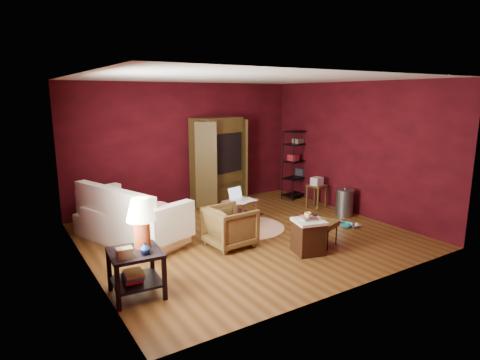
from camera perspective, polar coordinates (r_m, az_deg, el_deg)
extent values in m
cube|color=brown|center=(7.44, 0.83, -7.90)|extent=(5.50, 5.00, 0.02)
cube|color=white|center=(7.00, 0.90, 14.34)|extent=(5.50, 5.00, 0.02)
cube|color=#4A0A11|center=(9.27, -7.67, 4.93)|extent=(5.50, 0.02, 2.80)
cube|color=#4A0A11|center=(5.21, 16.13, -0.93)|extent=(5.50, 0.02, 2.80)
cube|color=#4A0A11|center=(6.06, -21.56, 0.47)|extent=(0.02, 5.00, 2.80)
cube|color=#4A0A11|center=(8.89, 15.98, 4.27)|extent=(0.02, 5.00, 2.80)
cube|color=white|center=(5.07, -19.22, 0.83)|extent=(0.02, 1.20, 1.40)
imported|color=white|center=(7.30, -15.73, -5.39)|extent=(1.35, 2.11, 0.80)
imported|color=black|center=(6.82, -1.44, -6.36)|extent=(0.73, 0.78, 0.75)
imported|color=silver|center=(8.13, 15.98, -5.69)|extent=(0.24, 0.11, 0.24)
imported|color=teal|center=(8.11, 14.97, -5.65)|extent=(0.26, 0.13, 0.24)
imported|color=#0D1A43|center=(5.15, -13.34, -9.45)|extent=(0.16, 0.17, 0.14)
imported|color=#EFEA75|center=(6.42, 9.63, -4.85)|extent=(0.13, 0.11, 0.11)
cube|color=black|center=(5.29, -14.71, -9.97)|extent=(0.68, 0.68, 0.04)
cube|color=black|center=(5.45, -14.49, -13.77)|extent=(0.63, 0.63, 0.03)
cube|color=black|center=(5.10, -16.99, -14.45)|extent=(0.06, 0.06, 0.59)
cube|color=black|center=(5.22, -10.69, -13.51)|extent=(0.06, 0.06, 0.59)
cube|color=black|center=(5.61, -18.11, -12.02)|extent=(0.06, 0.06, 0.59)
cube|color=black|center=(5.72, -12.40, -11.24)|extent=(0.06, 0.06, 0.59)
cylinder|color=#C04D23|center=(5.35, -13.76, -7.41)|extent=(0.23, 0.23, 0.36)
cone|color=#F2E5C6|center=(5.25, -13.93, -4.06)|extent=(0.41, 0.41, 0.29)
cube|color=olive|center=(5.09, -16.10, -9.94)|extent=(0.20, 0.14, 0.13)
cube|color=#BB2E3D|center=(5.42, -15.07, -13.40)|extent=(0.25, 0.31, 0.03)
cube|color=teal|center=(5.41, -14.98, -13.03)|extent=(0.25, 0.31, 0.03)
cube|color=gold|center=(5.39, -14.89, -12.66)|extent=(0.25, 0.31, 0.03)
cube|color=white|center=(7.32, -14.94, -6.10)|extent=(1.46, 2.19, 0.43)
cube|color=white|center=(7.04, -17.52, -4.54)|extent=(0.84, 1.98, 0.85)
cube|color=white|center=(6.49, -9.71, -6.02)|extent=(0.87, 0.46, 0.59)
cube|color=white|center=(8.07, -19.32, -2.96)|extent=(0.87, 0.46, 0.59)
ellipsoid|color=#FD2423|center=(6.81, -11.79, -4.32)|extent=(0.70, 0.70, 0.30)
ellipsoid|color=#FD2423|center=(7.25, -14.76, -3.28)|extent=(0.79, 0.79, 0.34)
ellipsoid|color=white|center=(7.69, -17.12, -2.89)|extent=(0.65, 0.65, 0.28)
cube|color=#3E1F0E|center=(6.64, 9.68, -8.12)|extent=(0.52, 0.52, 0.52)
cube|color=white|center=(6.55, 9.77, -5.80)|extent=(0.56, 0.56, 0.05)
cube|color=beige|center=(6.54, 9.78, -5.52)|extent=(0.29, 0.25, 0.02)
cube|color=teal|center=(6.54, 9.78, -5.34)|extent=(0.26, 0.22, 0.02)
cube|color=#BF4748|center=(6.53, 9.79, -5.17)|extent=(0.27, 0.24, 0.02)
cube|color=black|center=(6.58, 10.27, -4.86)|extent=(0.06, 0.16, 0.02)
cube|color=black|center=(6.99, 11.78, -6.06)|extent=(0.54, 0.54, 0.08)
cube|color=black|center=(7.00, 11.76, -6.47)|extent=(0.48, 0.48, 0.02)
cylinder|color=black|center=(6.84, 12.35, -8.37)|extent=(0.03, 0.03, 0.35)
cylinder|color=black|center=(7.13, 13.53, -7.59)|extent=(0.03, 0.03, 0.35)
cylinder|color=black|center=(6.98, 9.85, -7.85)|extent=(0.03, 0.03, 0.35)
cylinder|color=black|center=(7.27, 11.11, -7.11)|extent=(0.03, 0.03, 0.35)
cylinder|color=#F7EDCD|center=(7.83, 0.87, -6.75)|extent=(1.90, 1.90, 0.01)
cube|color=#471A13|center=(8.46, -0.62, -5.26)|extent=(1.27, 1.07, 0.01)
cube|color=#924E42|center=(7.78, 0.05, -3.01)|extent=(0.69, 0.55, 0.03)
cylinder|color=#924E42|center=(7.55, -0.42, -5.48)|extent=(0.04, 0.04, 0.51)
cylinder|color=#924E42|center=(7.92, 2.29, -4.66)|extent=(0.04, 0.04, 0.51)
cylinder|color=#924E42|center=(7.79, -2.23, -4.94)|extent=(0.04, 0.04, 0.51)
cylinder|color=#924E42|center=(8.15, 0.48, -4.17)|extent=(0.04, 0.04, 0.51)
cube|color=silver|center=(7.80, -0.11, -2.81)|extent=(0.37, 0.29, 0.02)
cube|color=silver|center=(7.84, -0.69, -1.86)|extent=(0.33, 0.14, 0.22)
cube|color=silver|center=(7.62, -0.05, -3.19)|extent=(0.32, 0.37, 0.00)
cube|color=silver|center=(7.81, 1.26, -2.82)|extent=(0.23, 0.32, 0.00)
cube|color=#513A17|center=(9.43, -3.29, 2.73)|extent=(1.30, 0.94, 2.02)
cube|color=black|center=(9.32, -2.84, 3.96)|extent=(1.05, 0.73, 0.90)
cube|color=#513A17|center=(8.78, -4.81, 2.02)|extent=(0.41, 0.34, 1.91)
cube|color=#513A17|center=(9.69, 0.61, 3.01)|extent=(0.20, 0.47, 1.91)
cube|color=#313437|center=(9.37, -3.07, 3.34)|extent=(0.78, 0.70, 0.55)
cube|color=black|center=(9.19, -1.85, 3.18)|extent=(0.51, 0.16, 0.42)
cube|color=#513A17|center=(9.49, -3.02, -0.46)|extent=(1.07, 0.78, 0.05)
cylinder|color=black|center=(9.65, 7.62, 1.83)|extent=(0.03, 0.03, 1.68)
cylinder|color=black|center=(10.27, 10.25, 2.36)|extent=(0.03, 0.03, 1.68)
cylinder|color=black|center=(9.85, 6.06, 2.08)|extent=(0.03, 0.03, 1.68)
cylinder|color=black|center=(10.46, 8.74, 2.59)|extent=(0.03, 0.03, 1.68)
cube|color=black|center=(10.21, 8.08, -1.90)|extent=(0.88, 0.53, 0.02)
cube|color=black|center=(10.11, 8.15, 0.41)|extent=(0.88, 0.53, 0.02)
cube|color=black|center=(10.04, 8.22, 2.75)|extent=(0.88, 0.53, 0.02)
cube|color=black|center=(9.98, 8.29, 5.12)|extent=(0.88, 0.53, 0.02)
cube|color=black|center=(9.95, 8.34, 6.88)|extent=(0.88, 0.53, 0.02)
cube|color=maroon|center=(9.88, 7.59, 3.16)|extent=(0.23, 0.27, 0.15)
cube|color=#2E2F3A|center=(10.24, 8.78, 1.17)|extent=(0.28, 0.28, 0.19)
cube|color=brown|center=(9.97, 8.30, 5.55)|extent=(0.31, 0.24, 0.11)
cube|color=#513A17|center=(9.23, 10.86, -0.81)|extent=(0.42, 0.42, 0.04)
cube|color=#513A17|center=(9.09, 11.04, -2.68)|extent=(0.04, 0.04, 0.51)
cube|color=#513A17|center=(9.33, 12.08, -2.34)|extent=(0.04, 0.04, 0.51)
cube|color=#513A17|center=(9.25, 9.51, -2.35)|extent=(0.04, 0.04, 0.51)
cube|color=#513A17|center=(9.49, 10.57, -2.03)|extent=(0.04, 0.04, 0.51)
cube|color=white|center=(9.21, 10.89, -0.17)|extent=(0.28, 0.24, 0.18)
cylinder|color=gray|center=(8.78, 14.62, -3.27)|extent=(0.43, 0.43, 0.54)
cylinder|color=gray|center=(8.71, 14.72, -1.44)|extent=(0.47, 0.47, 0.04)
sphere|color=gray|center=(8.70, 14.73, -1.20)|extent=(0.06, 0.06, 0.05)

